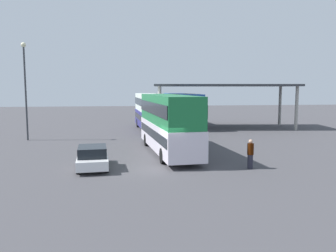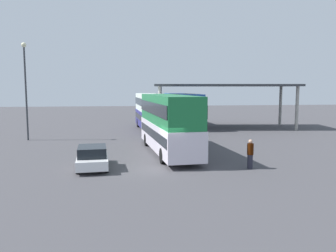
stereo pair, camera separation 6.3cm
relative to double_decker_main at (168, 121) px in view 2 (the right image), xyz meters
name	(u,v)px [view 2 (the right image)]	position (x,y,z in m)	size (l,w,h in m)	color
ground_plane	(161,168)	(-1.01, -4.52, -2.34)	(140.00, 140.00, 0.00)	#424145
double_decker_main	(168,121)	(0.00, 0.00, 0.00)	(3.35, 11.14, 4.26)	silver
parked_hatchback	(92,157)	(-5.09, -4.17, -1.66)	(2.06, 4.04, 1.35)	silver
double_decker_near_canopy	(151,110)	(-0.21, 13.47, -0.08)	(3.07, 10.99, 4.11)	navy
double_decker_mid_row	(182,108)	(3.97, 16.86, -0.10)	(3.27, 11.61, 4.07)	silver
depot_canopy	(225,87)	(8.79, 15.01, 2.52)	(17.33, 8.54, 5.21)	#33353A
lamppost_tall	(25,80)	(-11.97, 7.73, 3.12)	(0.44, 0.44, 8.81)	#33353A
pedestrian_waiting	(250,154)	(4.19, -5.49, -1.46)	(0.38, 0.38, 1.76)	#262633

